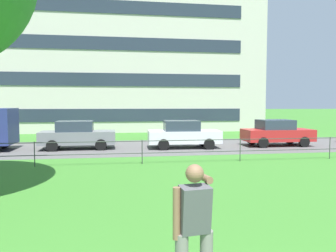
# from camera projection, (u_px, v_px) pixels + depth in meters

# --- Properties ---
(street_strip) EXTENTS (80.00, 6.91, 0.01)m
(street_strip) POSITION_uv_depth(u_px,v_px,m) (136.00, 147.00, 18.61)
(street_strip) COLOR #565454
(street_strip) RESTS_ON ground
(park_fence) EXTENTS (33.77, 0.04, 1.00)m
(park_fence) POSITION_uv_depth(u_px,v_px,m) (142.00, 148.00, 13.35)
(park_fence) COLOR #333833
(park_fence) RESTS_ON ground
(person_thrower) EXTENTS (0.51, 0.81, 1.76)m
(person_thrower) POSITION_uv_depth(u_px,v_px,m) (194.00, 230.00, 3.90)
(person_thrower) COLOR slate
(person_thrower) RESTS_ON ground
(car_grey_far_left) EXTENTS (4.05, 1.90, 1.54)m
(car_grey_far_left) POSITION_uv_depth(u_px,v_px,m) (77.00, 135.00, 17.83)
(car_grey_far_left) COLOR slate
(car_grey_far_left) RESTS_ON ground
(car_white_right) EXTENTS (4.05, 1.92, 1.54)m
(car_white_right) POSITION_uv_depth(u_px,v_px,m) (183.00, 134.00, 18.25)
(car_white_right) COLOR silver
(car_white_right) RESTS_ON ground
(car_red_far_right) EXTENTS (4.02, 1.85, 1.54)m
(car_red_far_right) POSITION_uv_depth(u_px,v_px,m) (277.00, 133.00, 19.20)
(car_red_far_right) COLOR red
(car_red_far_right) RESTS_ON ground
(apartment_building_background) EXTENTS (31.25, 11.72, 18.46)m
(apartment_building_background) POSITION_uv_depth(u_px,v_px,m) (95.00, 36.00, 32.50)
(apartment_building_background) COLOR beige
(apartment_building_background) RESTS_ON ground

